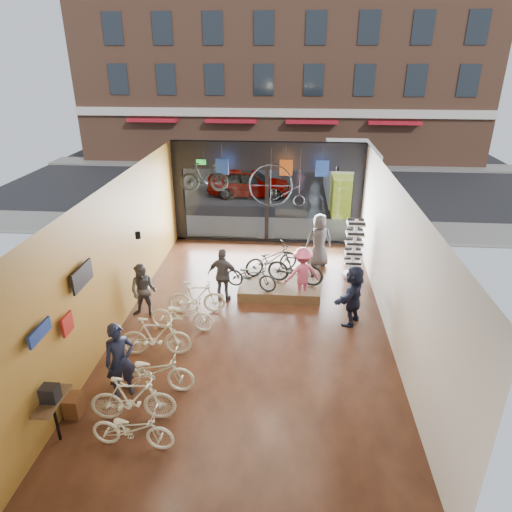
# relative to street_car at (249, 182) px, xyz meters

# --- Properties ---
(ground_plane) EXTENTS (7.00, 12.00, 0.04)m
(ground_plane) POSITION_rel_street_car_xyz_m (1.25, -12.00, -0.72)
(ground_plane) COLOR black
(ground_plane) RESTS_ON ground
(ceiling) EXTENTS (7.00, 12.00, 0.04)m
(ceiling) POSITION_rel_street_car_xyz_m (1.25, -12.00, 3.12)
(ceiling) COLOR black
(ceiling) RESTS_ON ground
(wall_left) EXTENTS (0.04, 12.00, 3.80)m
(wall_left) POSITION_rel_street_car_xyz_m (-2.27, -12.00, 1.20)
(wall_left) COLOR #AB8534
(wall_left) RESTS_ON ground
(wall_right) EXTENTS (0.04, 12.00, 3.80)m
(wall_right) POSITION_rel_street_car_xyz_m (4.77, -12.00, 1.20)
(wall_right) COLOR beige
(wall_right) RESTS_ON ground
(wall_back) EXTENTS (7.00, 0.04, 3.80)m
(wall_back) POSITION_rel_street_car_xyz_m (1.25, -18.02, 1.20)
(wall_back) COLOR beige
(wall_back) RESTS_ON ground
(storefront) EXTENTS (7.00, 0.26, 3.80)m
(storefront) POSITION_rel_street_car_xyz_m (1.25, -6.00, 1.20)
(storefront) COLOR black
(storefront) RESTS_ON ground
(exit_sign) EXTENTS (0.35, 0.06, 0.18)m
(exit_sign) POSITION_rel_street_car_xyz_m (-1.15, -6.12, 2.35)
(exit_sign) COLOR #198C26
(exit_sign) RESTS_ON storefront
(street_road) EXTENTS (30.00, 18.00, 0.02)m
(street_road) POSITION_rel_street_car_xyz_m (1.25, 3.00, -0.71)
(street_road) COLOR black
(street_road) RESTS_ON ground
(sidewalk_near) EXTENTS (30.00, 2.40, 0.12)m
(sidewalk_near) POSITION_rel_street_car_xyz_m (1.25, -4.80, -0.64)
(sidewalk_near) COLOR slate
(sidewalk_near) RESTS_ON ground
(sidewalk_far) EXTENTS (30.00, 2.00, 0.12)m
(sidewalk_far) POSITION_rel_street_car_xyz_m (1.25, 7.00, -0.64)
(sidewalk_far) COLOR slate
(sidewalk_far) RESTS_ON ground
(opposite_building) EXTENTS (26.00, 5.00, 14.00)m
(opposite_building) POSITION_rel_street_car_xyz_m (1.25, 9.50, 6.30)
(opposite_building) COLOR brown
(opposite_building) RESTS_ON ground
(street_car) EXTENTS (4.14, 1.66, 1.41)m
(street_car) POSITION_rel_street_car_xyz_m (0.00, 0.00, 0.00)
(street_car) COLOR gray
(street_car) RESTS_ON street_road
(box_truck) EXTENTS (2.18, 6.55, 2.58)m
(box_truck) POSITION_rel_street_car_xyz_m (4.96, -1.00, 0.59)
(box_truck) COLOR silver
(box_truck) RESTS_ON street_road
(floor_bike_0) EXTENTS (1.58, 0.62, 0.82)m
(floor_bike_0) POSITION_rel_street_car_xyz_m (-0.58, -16.30, -0.30)
(floor_bike_0) COLOR beige
(floor_bike_0) RESTS_ON ground_plane
(floor_bike_1) EXTENTS (1.72, 0.63, 1.01)m
(floor_bike_1) POSITION_rel_street_car_xyz_m (-0.79, -15.64, -0.20)
(floor_bike_1) COLOR beige
(floor_bike_1) RESTS_ON ground_plane
(floor_bike_2) EXTENTS (1.79, 0.64, 0.94)m
(floor_bike_2) POSITION_rel_street_car_xyz_m (-0.65, -14.74, -0.24)
(floor_bike_2) COLOR beige
(floor_bike_2) RESTS_ON ground_plane
(floor_bike_3) EXTENTS (1.72, 0.61, 1.02)m
(floor_bike_3) POSITION_rel_street_car_xyz_m (-0.94, -13.52, -0.20)
(floor_bike_3) COLOR beige
(floor_bike_3) RESTS_ON ground_plane
(floor_bike_4) EXTENTS (1.73, 0.70, 0.89)m
(floor_bike_4) POSITION_rel_street_car_xyz_m (-0.57, -12.39, -0.26)
(floor_bike_4) COLOR beige
(floor_bike_4) RESTS_ON ground_plane
(floor_bike_5) EXTENTS (1.62, 0.60, 0.95)m
(floor_bike_5) POSITION_rel_street_car_xyz_m (-0.37, -11.50, -0.23)
(floor_bike_5) COLOR beige
(floor_bike_5) RESTS_ON ground_plane
(display_platform) EXTENTS (2.40, 1.80, 0.30)m
(display_platform) POSITION_rel_street_car_xyz_m (1.88, -9.97, -0.55)
(display_platform) COLOR #47361C
(display_platform) RESTS_ON ground_plane
(display_bike_left) EXTENTS (1.67, 0.98, 0.83)m
(display_bike_left) POSITION_rel_street_car_xyz_m (1.06, -10.53, 0.01)
(display_bike_left) COLOR black
(display_bike_left) RESTS_ON display_platform
(display_bike_mid) EXTENTS (1.77, 0.87, 1.03)m
(display_bike_mid) POSITION_rel_street_car_xyz_m (2.34, -10.09, 0.11)
(display_bike_mid) COLOR black
(display_bike_mid) RESTS_ON display_platform
(display_bike_right) EXTENTS (1.86, 1.41, 0.94)m
(display_bike_right) POSITION_rel_street_car_xyz_m (1.60, -9.42, 0.06)
(display_bike_right) COLOR black
(display_bike_right) RESTS_ON display_platform
(customer_0) EXTENTS (0.75, 0.70, 1.72)m
(customer_0) POSITION_rel_street_car_xyz_m (-1.25, -14.94, 0.15)
(customer_0) COLOR #161C33
(customer_0) RESTS_ON ground_plane
(customer_1) EXTENTS (0.81, 0.66, 1.55)m
(customer_1) POSITION_rel_street_car_xyz_m (-1.75, -11.80, 0.07)
(customer_1) COLOR #3F3F44
(customer_1) RESTS_ON ground_plane
(customer_2) EXTENTS (1.01, 0.58, 1.63)m
(customer_2) POSITION_rel_street_car_xyz_m (0.28, -10.76, 0.11)
(customer_2) COLOR #3F3F44
(customer_2) RESTS_ON ground_plane
(customer_3) EXTENTS (1.19, 0.92, 1.62)m
(customer_3) POSITION_rel_street_car_xyz_m (2.55, -10.46, 0.11)
(customer_3) COLOR #CC4C72
(customer_3) RESTS_ON ground_plane
(customer_4) EXTENTS (0.97, 0.72, 1.83)m
(customer_4) POSITION_rel_street_car_xyz_m (3.14, -8.08, 0.21)
(customer_4) COLOR #3F3F44
(customer_4) RESTS_ON ground_plane
(customer_5) EXTENTS (1.15, 1.61, 1.68)m
(customer_5) POSITION_rel_street_car_xyz_m (3.87, -11.69, 0.14)
(customer_5) COLOR #161C33
(customer_5) RESTS_ON ground_plane
(sunglasses_rack) EXTENTS (0.68, 0.62, 1.94)m
(sunglasses_rack) POSITION_rel_street_car_xyz_m (4.20, -8.85, 0.27)
(sunglasses_rack) COLOR white
(sunglasses_rack) RESTS_ON ground_plane
(wall_merch) EXTENTS (0.40, 2.40, 2.60)m
(wall_merch) POSITION_rel_street_car_xyz_m (-2.13, -15.50, 0.60)
(wall_merch) COLOR navy
(wall_merch) RESTS_ON wall_left
(penny_farthing) EXTENTS (1.86, 0.06, 1.49)m
(penny_farthing) POSITION_rel_street_car_xyz_m (1.76, -7.28, 1.80)
(penny_farthing) COLOR black
(penny_farthing) RESTS_ON ceiling
(hung_bike) EXTENTS (1.62, 0.59, 0.95)m
(hung_bike) POSITION_rel_street_car_xyz_m (-0.73, -7.80, 2.22)
(hung_bike) COLOR black
(hung_bike) RESTS_ON ceiling
(jersey_left) EXTENTS (0.45, 0.03, 0.55)m
(jersey_left) POSITION_rel_street_car_xyz_m (-0.28, -6.80, 2.35)
(jersey_left) COLOR #1E3F99
(jersey_left) RESTS_ON ceiling
(jersey_mid) EXTENTS (0.45, 0.03, 0.55)m
(jersey_mid) POSITION_rel_street_car_xyz_m (1.95, -6.80, 2.35)
(jersey_mid) COLOR #CC5919
(jersey_mid) RESTS_ON ceiling
(jersey_right) EXTENTS (0.45, 0.03, 0.55)m
(jersey_right) POSITION_rel_street_car_xyz_m (3.18, -6.80, 2.35)
(jersey_right) COLOR #1E3F99
(jersey_right) RESTS_ON ceiling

